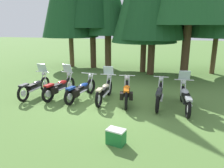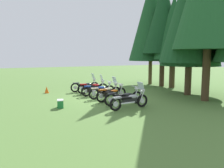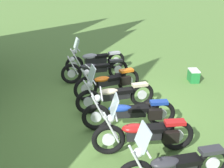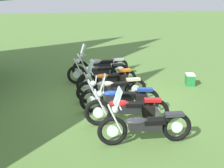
{
  "view_description": "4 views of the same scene",
  "coord_description": "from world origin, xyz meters",
  "px_view_note": "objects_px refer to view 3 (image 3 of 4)",
  "views": [
    {
      "loc": [
        2.64,
        -8.26,
        3.1
      ],
      "look_at": [
        0.16,
        0.65,
        0.58
      ],
      "focal_mm": 35.02,
      "sensor_mm": 36.0,
      "label": 1
    },
    {
      "loc": [
        13.17,
        -6.0,
        2.75
      ],
      "look_at": [
        0.49,
        0.27,
        0.97
      ],
      "focal_mm": 36.93,
      "sensor_mm": 36.0,
      "label": 2
    },
    {
      "loc": [
        -6.89,
        2.0,
        3.82
      ],
      "look_at": [
        0.53,
        -0.0,
        0.57
      ],
      "focal_mm": 45.71,
      "sensor_mm": 36.0,
      "label": 3
    },
    {
      "loc": [
        -10.32,
        1.88,
        3.54
      ],
      "look_at": [
        -0.43,
        0.1,
        0.7
      ],
      "focal_mm": 55.14,
      "sensor_mm": 36.0,
      "label": 4
    }
  ],
  "objects_px": {
    "motorcycle_4": "(109,82)",
    "motorcycle_1": "(145,133)",
    "motorcycle_2": "(131,112)",
    "motorcycle_3": "(115,95)",
    "motorcycle_0": "(174,166)",
    "motorcycle_6": "(95,60)",
    "picnic_cooler": "(194,76)",
    "motorcycle_5": "(95,69)"
  },
  "relations": [
    {
      "from": "motorcycle_1",
      "to": "motorcycle_4",
      "type": "height_order",
      "value": "motorcycle_1"
    },
    {
      "from": "motorcycle_3",
      "to": "motorcycle_0",
      "type": "bearing_deg",
      "value": 92.4
    },
    {
      "from": "motorcycle_1",
      "to": "motorcycle_2",
      "type": "xyz_separation_m",
      "value": [
        1.02,
        -0.04,
        -0.03
      ]
    },
    {
      "from": "motorcycle_0",
      "to": "motorcycle_3",
      "type": "xyz_separation_m",
      "value": [
        3.18,
        0.22,
        0.0
      ]
    },
    {
      "from": "motorcycle_2",
      "to": "motorcycle_5",
      "type": "distance_m",
      "value": 3.28
    },
    {
      "from": "motorcycle_0",
      "to": "motorcycle_5",
      "type": "height_order",
      "value": "motorcycle_0"
    },
    {
      "from": "motorcycle_3",
      "to": "motorcycle_6",
      "type": "distance_m",
      "value": 3.21
    },
    {
      "from": "motorcycle_0",
      "to": "motorcycle_6",
      "type": "bearing_deg",
      "value": -87.15
    },
    {
      "from": "motorcycle_3",
      "to": "picnic_cooler",
      "type": "relative_size",
      "value": 4.2
    },
    {
      "from": "motorcycle_0",
      "to": "motorcycle_3",
      "type": "distance_m",
      "value": 3.19
    },
    {
      "from": "motorcycle_4",
      "to": "picnic_cooler",
      "type": "bearing_deg",
      "value": 176.04
    },
    {
      "from": "motorcycle_2",
      "to": "picnic_cooler",
      "type": "xyz_separation_m",
      "value": [
        2.37,
        -3.11,
        -0.22
      ]
    },
    {
      "from": "motorcycle_5",
      "to": "motorcycle_0",
      "type": "bearing_deg",
      "value": 93.59
    },
    {
      "from": "motorcycle_0",
      "to": "motorcycle_4",
      "type": "distance_m",
      "value": 4.14
    },
    {
      "from": "picnic_cooler",
      "to": "motorcycle_0",
      "type": "bearing_deg",
      "value": 146.23
    },
    {
      "from": "motorcycle_2",
      "to": "motorcycle_1",
      "type": "bearing_deg",
      "value": 97.39
    },
    {
      "from": "motorcycle_4",
      "to": "motorcycle_1",
      "type": "bearing_deg",
      "value": 79.5
    },
    {
      "from": "motorcycle_0",
      "to": "picnic_cooler",
      "type": "height_order",
      "value": "motorcycle_0"
    },
    {
      "from": "motorcycle_1",
      "to": "motorcycle_5",
      "type": "height_order",
      "value": "motorcycle_1"
    },
    {
      "from": "motorcycle_1",
      "to": "motorcycle_3",
      "type": "distance_m",
      "value": 2.06
    },
    {
      "from": "motorcycle_0",
      "to": "picnic_cooler",
      "type": "bearing_deg",
      "value": -121.97
    },
    {
      "from": "motorcycle_2",
      "to": "motorcycle_6",
      "type": "relative_size",
      "value": 0.99
    },
    {
      "from": "motorcycle_4",
      "to": "motorcycle_6",
      "type": "relative_size",
      "value": 0.93
    },
    {
      "from": "motorcycle_1",
      "to": "picnic_cooler",
      "type": "relative_size",
      "value": 4.08
    },
    {
      "from": "motorcycle_3",
      "to": "picnic_cooler",
      "type": "height_order",
      "value": "motorcycle_3"
    },
    {
      "from": "motorcycle_6",
      "to": "picnic_cooler",
      "type": "height_order",
      "value": "motorcycle_6"
    },
    {
      "from": "motorcycle_0",
      "to": "motorcycle_4",
      "type": "relative_size",
      "value": 1.02
    },
    {
      "from": "motorcycle_3",
      "to": "motorcycle_5",
      "type": "distance_m",
      "value": 2.24
    },
    {
      "from": "motorcycle_3",
      "to": "motorcycle_6",
      "type": "xyz_separation_m",
      "value": [
        3.2,
        -0.1,
        0.01
      ]
    },
    {
      "from": "motorcycle_2",
      "to": "motorcycle_4",
      "type": "distance_m",
      "value": 1.99
    },
    {
      "from": "picnic_cooler",
      "to": "motorcycle_3",
      "type": "bearing_deg",
      "value": 112.34
    },
    {
      "from": "motorcycle_4",
      "to": "motorcycle_6",
      "type": "distance_m",
      "value": 2.25
    },
    {
      "from": "motorcycle_2",
      "to": "motorcycle_4",
      "type": "relative_size",
      "value": 1.06
    },
    {
      "from": "motorcycle_1",
      "to": "motorcycle_3",
      "type": "bearing_deg",
      "value": -78.27
    },
    {
      "from": "motorcycle_6",
      "to": "picnic_cooler",
      "type": "relative_size",
      "value": 4.32
    },
    {
      "from": "motorcycle_1",
      "to": "motorcycle_6",
      "type": "height_order",
      "value": "motorcycle_1"
    },
    {
      "from": "motorcycle_0",
      "to": "motorcycle_1",
      "type": "distance_m",
      "value": 1.13
    },
    {
      "from": "motorcycle_0",
      "to": "motorcycle_1",
      "type": "relative_size",
      "value": 1.01
    },
    {
      "from": "motorcycle_2",
      "to": "picnic_cooler",
      "type": "distance_m",
      "value": 3.91
    },
    {
      "from": "motorcycle_3",
      "to": "motorcycle_4",
      "type": "bearing_deg",
      "value": -96.27
    },
    {
      "from": "motorcycle_2",
      "to": "motorcycle_3",
      "type": "relative_size",
      "value": 1.02
    },
    {
      "from": "motorcycle_4",
      "to": "motorcycle_0",
      "type": "bearing_deg",
      "value": 81.26
    }
  ]
}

